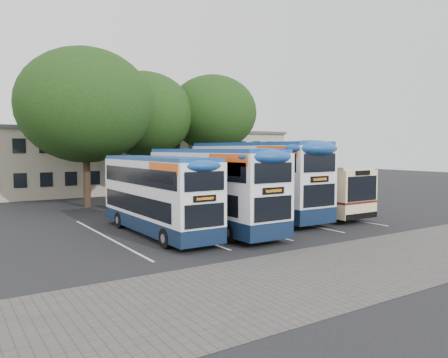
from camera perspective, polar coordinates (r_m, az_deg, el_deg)
ground at (r=23.69m, az=14.97°, el=-6.56°), size 120.00×120.00×0.00m
paving_strip at (r=19.12m, az=22.21°, el=-9.24°), size 40.00×6.00×0.01m
bay_lines at (r=25.01m, az=0.48°, el=-5.86°), size 14.12×11.00×0.01m
depot_building at (r=45.95m, az=-10.86°, el=2.52°), size 32.40×8.40×6.20m
lamp_post at (r=42.51m, az=0.28°, el=5.08°), size 0.25×1.05×9.06m
tree_left at (r=33.49m, az=-17.65°, el=9.12°), size 9.74×9.74×11.53m
tree_mid at (r=37.38m, az=-10.42°, el=8.31°), size 8.29×8.29×10.67m
tree_right at (r=39.39m, az=-1.49°, el=8.61°), size 7.88×7.88×10.82m
bus_dd_left at (r=21.98m, az=-8.77°, el=-1.65°), size 2.27×9.34×3.89m
bus_dd_mid at (r=23.10m, az=-1.71°, el=-0.81°), size 2.48×10.25×4.27m
bus_dd_right at (r=27.37m, az=3.95°, el=0.39°), size 2.71×11.19×4.66m
bus_single at (r=29.51m, az=9.34°, el=-0.83°), size 2.75×10.82×3.23m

